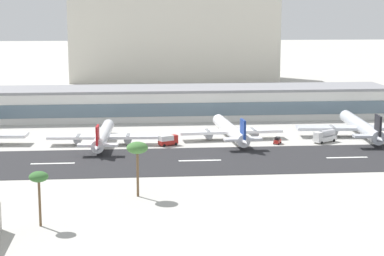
% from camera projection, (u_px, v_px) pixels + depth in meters
% --- Properties ---
extents(ground_plane, '(1400.00, 1400.00, 0.00)m').
position_uv_depth(ground_plane, '(204.00, 160.00, 188.08)').
color(ground_plane, '#B2AFA8').
extents(runway_strip, '(800.00, 34.66, 0.08)m').
position_uv_depth(runway_strip, '(204.00, 160.00, 187.17)').
color(runway_strip, '#262628').
rests_on(runway_strip, ground_plane).
extents(runway_centreline_dash_3, '(12.00, 1.20, 0.01)m').
position_uv_depth(runway_centreline_dash_3, '(53.00, 163.00, 183.46)').
color(runway_centreline_dash_3, white).
rests_on(runway_centreline_dash_3, runway_strip).
extents(runway_centreline_dash_4, '(12.00, 1.20, 0.01)m').
position_uv_depth(runway_centreline_dash_4, '(200.00, 160.00, 187.05)').
color(runway_centreline_dash_4, white).
rests_on(runway_centreline_dash_4, runway_strip).
extents(runway_centreline_dash_5, '(12.00, 1.20, 0.01)m').
position_uv_depth(runway_centreline_dash_5, '(347.00, 157.00, 190.80)').
color(runway_centreline_dash_5, white).
rests_on(runway_centreline_dash_5, runway_strip).
extents(terminal_building, '(177.48, 24.76, 11.87)m').
position_uv_depth(terminal_building, '(161.00, 103.00, 259.49)').
color(terminal_building, silver).
rests_on(terminal_building, ground_plane).
extents(distant_hotel_block, '(120.67, 31.84, 47.37)m').
position_uv_depth(distant_hotel_block, '(174.00, 40.00, 392.05)').
color(distant_hotel_block, beige).
rests_on(distant_hotel_block, ground_plane).
extents(airliner_red_tail_gate_1, '(34.79, 42.77, 8.92)m').
position_uv_depth(airliner_red_tail_gate_1, '(103.00, 136.00, 207.78)').
color(airliner_red_tail_gate_1, white).
rests_on(airliner_red_tail_gate_1, ground_plane).
extents(airliner_navy_tail_gate_2, '(34.01, 45.09, 9.41)m').
position_uv_depth(airliner_navy_tail_gate_2, '(231.00, 131.00, 216.17)').
color(airliner_navy_tail_gate_2, white).
rests_on(airliner_navy_tail_gate_2, ground_plane).
extents(airliner_black_tail_gate_3, '(43.52, 48.85, 10.20)m').
position_uv_depth(airliner_black_tail_gate_3, '(362.00, 127.00, 220.90)').
color(airliner_black_tail_gate_3, silver).
rests_on(airliner_black_tail_gate_3, ground_plane).
extents(service_box_truck_0, '(6.43, 4.90, 3.25)m').
position_uv_depth(service_box_truck_0, '(168.00, 140.00, 207.37)').
color(service_box_truck_0, '#B2231E').
rests_on(service_box_truck_0, ground_plane).
extents(service_baggage_tug_1, '(3.03, 3.57, 2.20)m').
position_uv_depth(service_baggage_tug_1, '(277.00, 141.00, 210.04)').
color(service_baggage_tug_1, '#B2231E').
rests_on(service_baggage_tug_1, ground_plane).
extents(service_fuel_truck_2, '(8.52, 6.87, 3.95)m').
position_uv_depth(service_fuel_truck_2, '(325.00, 136.00, 212.16)').
color(service_fuel_truck_2, white).
rests_on(service_fuel_truck_2, ground_plane).
extents(palm_tree_1, '(3.78, 3.78, 11.04)m').
position_uv_depth(palm_tree_1, '(39.00, 179.00, 129.35)').
color(palm_tree_1, brown).
rests_on(palm_tree_1, ground_plane).
extents(palm_tree_2, '(4.86, 4.86, 12.66)m').
position_uv_depth(palm_tree_2, '(137.00, 149.00, 149.71)').
color(palm_tree_2, brown).
rests_on(palm_tree_2, ground_plane).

